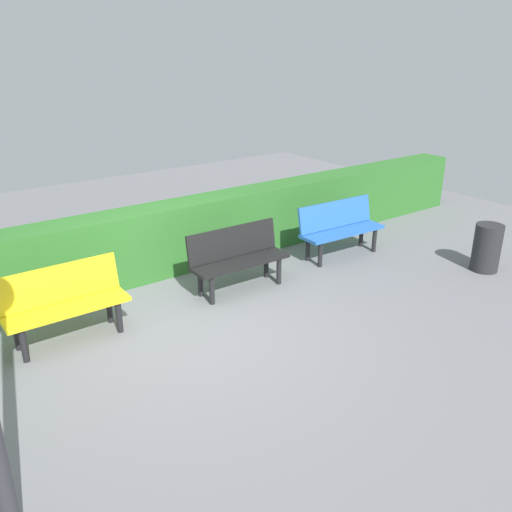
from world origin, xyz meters
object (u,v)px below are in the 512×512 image
at_px(bench_yellow, 64,301).
at_px(trash_bin, 487,248).
at_px(bench_black, 237,256).
at_px(bench_blue, 340,226).

height_order(bench_yellow, trash_bin, bench_yellow).
bearing_deg(bench_black, bench_yellow, 0.26).
distance_m(bench_yellow, trash_bin, 5.95).
xyz_separation_m(bench_black, trash_bin, (-3.35, 1.67, -0.12)).
bearing_deg(bench_yellow, trash_bin, 163.04).
distance_m(bench_blue, trash_bin, 2.20).
relative_size(bench_black, bench_yellow, 1.02).
bearing_deg(bench_yellow, bench_black, 178.91).
xyz_separation_m(bench_blue, bench_yellow, (4.38, 0.05, -0.00)).
bearing_deg(bench_black, trash_bin, 154.48).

